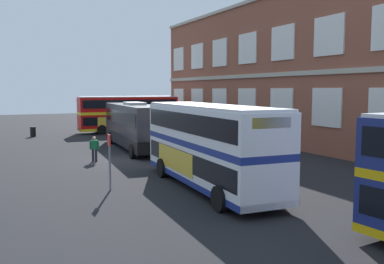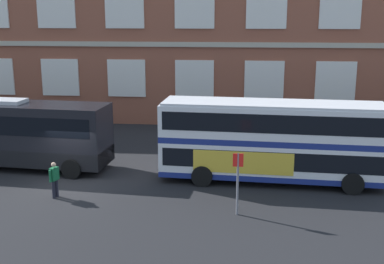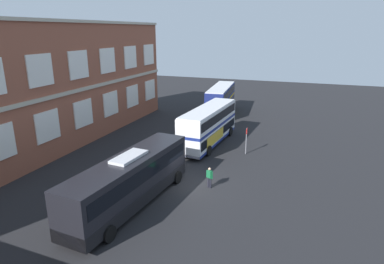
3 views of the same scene
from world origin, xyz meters
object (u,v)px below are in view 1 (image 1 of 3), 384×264
touring_coach (135,126)px  waiting_passenger (94,148)px  bus_stand_flag (110,157)px  double_decker_near (129,113)px  double_decker_middle (208,144)px  station_litter_bin (33,132)px

touring_coach → waiting_passenger: (4.55, -4.36, -0.98)m
bus_stand_flag → double_decker_near: bearing=160.5°
double_decker_near → waiting_passenger: 19.64m
double_decker_middle → waiting_passenger: double_decker_middle is taller
waiting_passenger → station_litter_bin: size_ratio=1.65×
double_decker_middle → bus_stand_flag: 4.77m
bus_stand_flag → station_litter_bin: size_ratio=2.62×
waiting_passenger → bus_stand_flag: size_ratio=0.63×
station_litter_bin → waiting_passenger: bearing=6.9°
double_decker_near → touring_coach: bearing=-15.6°
double_decker_near → station_litter_bin: bearing=-89.6°
touring_coach → double_decker_near: bearing=164.4°
bus_stand_flag → station_litter_bin: (-26.17, -0.93, -1.12)m
double_decker_middle → station_litter_bin: (-27.81, -5.38, -1.63)m
touring_coach → station_litter_bin: touring_coach is taller
touring_coach → station_litter_bin: (-13.22, -6.51, -1.39)m
bus_stand_flag → station_litter_bin: 26.21m
double_decker_near → bus_stand_flag: bearing=-19.5°
double_decker_near → bus_stand_flag: size_ratio=4.11×
double_decker_middle → double_decker_near: bearing=170.1°
touring_coach → waiting_passenger: 6.38m
double_decker_middle → bus_stand_flag: (-1.64, -4.45, -0.51)m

